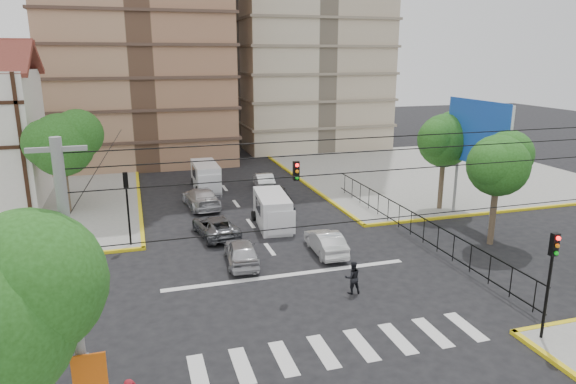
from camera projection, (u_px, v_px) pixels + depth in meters
name	position (u px, v px, depth m)	size (l,w,h in m)	color
ground	(296.00, 284.00, 25.53)	(160.00, 160.00, 0.00)	black
sidewalk_ne	(429.00, 172.00, 49.62)	(26.00, 26.00, 0.15)	gray
crosswalk_stripes	(343.00, 348.00, 19.98)	(12.00, 2.40, 0.01)	silver
stop_line	(289.00, 275.00, 26.64)	(13.00, 0.40, 0.01)	silver
park_fence	(410.00, 237.00, 32.22)	(0.10, 22.50, 1.66)	black
billboard	(478.00, 135.00, 33.59)	(0.36, 6.20, 8.10)	slate
tree_park_a	(500.00, 163.00, 29.78)	(4.41, 3.60, 6.83)	#473828
tree_park_c	(446.00, 138.00, 36.44)	(4.65, 3.80, 7.25)	#473828
tree_tudor	(63.00, 142.00, 35.62)	(5.39, 4.40, 7.43)	#473828
traffic_light_se	(551.00, 268.00, 19.71)	(0.28, 0.22, 4.40)	black
traffic_light_nw	(127.00, 197.00, 29.73)	(0.28, 0.22, 4.40)	black
traffic_light_hanging	(311.00, 178.00, 22.12)	(18.00, 9.12, 0.92)	black
utility_pole_sw	(75.00, 303.00, 13.44)	(1.40, 0.28, 9.00)	slate
district_sign	(91.00, 383.00, 13.88)	(0.90, 0.12, 3.20)	slate
van_right_lane	(273.00, 212.00, 33.81)	(2.33, 4.97, 2.17)	silver
van_left_lane	(206.00, 177.00, 43.30)	(2.08, 4.91, 2.21)	silver
car_silver_front_left	(242.00, 252.00, 27.89)	(1.66, 4.13, 1.41)	#AFAFB4
car_white_front_right	(326.00, 242.00, 29.40)	(1.43, 4.10, 1.35)	silver
car_grey_mid_left	(215.00, 226.00, 32.23)	(2.14, 4.64, 1.29)	slate
car_silver_rear_left	(201.00, 198.00, 38.23)	(2.11, 5.19, 1.51)	#B8B8BD
car_darkgrey_mid_right	(276.00, 194.00, 39.27)	(1.77, 4.39, 1.50)	#2A2A2C
car_white_rear_right	(264.00, 181.00, 43.75)	(1.44, 4.12, 1.36)	silver
pedestrian_crosswalk	(352.00, 277.00, 24.41)	(0.78, 0.61, 1.61)	black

